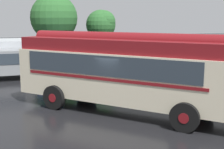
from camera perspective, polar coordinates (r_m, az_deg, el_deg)
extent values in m
plane|color=black|center=(14.06, 1.25, -6.62)|extent=(120.00, 120.00, 0.00)
cube|color=beige|center=(13.68, 2.29, -0.21)|extent=(8.30, 9.30, 2.10)
cube|color=maroon|center=(13.50, 2.33, 5.35)|extent=(8.02, 9.02, 0.56)
cylinder|color=maroon|center=(13.48, 2.34, 6.45)|extent=(6.52, 7.70, 0.60)
cube|color=#2D3842|center=(14.84, 3.47, 2.83)|extent=(5.13, 6.19, 0.84)
cube|color=#2D3842|center=(12.63, -1.49, 1.55)|extent=(5.13, 6.19, 0.84)
cube|color=maroon|center=(14.88, 3.79, 0.74)|extent=(5.25, 6.34, 0.12)
cube|color=maroon|center=(12.67, -1.08, -0.89)|extent=(5.25, 6.34, 0.12)
cylinder|color=black|center=(14.09, 16.08, -4.67)|extent=(0.92, 1.03, 1.10)
cylinder|color=maroon|center=(14.09, 16.08, -4.67)|extent=(0.49, 0.50, 0.39)
cylinder|color=black|center=(11.66, 13.15, -7.64)|extent=(0.92, 1.03, 1.10)
cylinder|color=maroon|center=(11.66, 13.15, -7.64)|extent=(0.49, 0.50, 0.39)
cylinder|color=black|center=(16.42, -4.75, -2.21)|extent=(0.92, 1.03, 1.10)
cylinder|color=maroon|center=(16.42, -4.75, -2.21)|extent=(0.49, 0.50, 0.39)
cylinder|color=black|center=(14.39, -10.51, -4.13)|extent=(0.92, 1.03, 1.10)
cylinder|color=maroon|center=(14.39, -10.51, -4.13)|extent=(0.49, 0.50, 0.39)
cube|color=navy|center=(24.59, -12.18, 2.01)|extent=(1.84, 4.25, 0.70)
cube|color=navy|center=(24.66, -12.28, 3.60)|extent=(1.57, 2.23, 0.64)
cube|color=#2D3842|center=(24.76, -10.54, 3.69)|extent=(0.09, 1.93, 0.50)
cube|color=#2D3842|center=(24.57, -14.04, 3.51)|extent=(0.09, 1.93, 0.50)
cylinder|color=black|center=(23.50, -9.60, 0.86)|extent=(0.22, 0.65, 0.64)
cylinder|color=black|center=(23.27, -13.87, 0.62)|extent=(0.22, 0.65, 0.64)
cylinder|color=black|center=(26.04, -10.61, 1.73)|extent=(0.22, 0.65, 0.64)
cylinder|color=black|center=(25.83, -14.46, 1.52)|extent=(0.22, 0.65, 0.64)
cube|color=navy|center=(24.85, -5.56, 2.28)|extent=(1.94, 4.29, 0.70)
cube|color=navy|center=(24.91, -5.66, 3.85)|extent=(1.62, 2.27, 0.64)
cube|color=#2D3842|center=(25.09, -3.97, 3.92)|extent=(0.13, 1.93, 0.50)
cube|color=#2D3842|center=(24.76, -7.38, 3.77)|extent=(0.13, 1.93, 0.50)
cylinder|color=black|center=(23.86, -2.80, 1.13)|extent=(0.24, 0.65, 0.64)
cylinder|color=black|center=(23.46, -6.95, 0.92)|extent=(0.24, 0.65, 0.64)
cylinder|color=black|center=(26.35, -4.30, 1.98)|extent=(0.24, 0.65, 0.64)
cylinder|color=black|center=(25.99, -8.07, 1.79)|extent=(0.24, 0.65, 0.64)
cube|color=black|center=(26.08, 1.13, 2.69)|extent=(2.09, 4.34, 0.70)
cube|color=black|center=(26.13, 0.98, 4.19)|extent=(1.70, 2.32, 0.64)
cube|color=#2D3842|center=(26.49, 2.43, 4.26)|extent=(0.21, 1.93, 0.50)
cube|color=#2D3842|center=(25.79, -0.51, 4.11)|extent=(0.21, 1.93, 0.50)
cylinder|color=black|center=(25.44, 4.26, 1.68)|extent=(0.26, 0.66, 0.64)
cylinder|color=black|center=(24.58, 0.74, 1.41)|extent=(0.26, 0.66, 0.64)
cylinder|color=black|center=(27.67, 1.47, 2.40)|extent=(0.26, 0.66, 0.64)
cylinder|color=black|center=(26.89, -1.83, 2.17)|extent=(0.26, 0.66, 0.64)
cube|color=#B2B7BC|center=(24.95, -18.23, 3.65)|extent=(2.23, 4.05, 2.10)
cube|color=gray|center=(22.10, -18.18, 2.22)|extent=(2.00, 1.85, 1.60)
cube|color=#2D3842|center=(21.19, -18.21, 2.66)|extent=(1.70, 0.13, 0.72)
cylinder|color=black|center=(22.29, -15.40, 0.35)|extent=(0.29, 0.81, 0.80)
cylinder|color=black|center=(25.82, -15.80, 1.63)|extent=(0.29, 0.81, 0.80)
cylinder|color=#4C3823|center=(30.11, -10.40, 4.65)|extent=(0.31, 0.31, 2.51)
sphere|color=#2D662D|center=(29.98, -10.58, 10.17)|extent=(4.37, 4.37, 4.37)
sphere|color=#2D662D|center=(29.66, -10.20, 10.13)|extent=(2.97, 2.97, 2.97)
cylinder|color=#4C3823|center=(31.45, -2.03, 4.92)|extent=(0.33, 0.33, 2.38)
sphere|color=#2D662D|center=(31.33, -2.05, 9.10)|extent=(2.94, 2.94, 2.94)
sphere|color=#2D662D|center=(31.16, -1.47, 9.60)|extent=(2.28, 2.28, 2.28)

